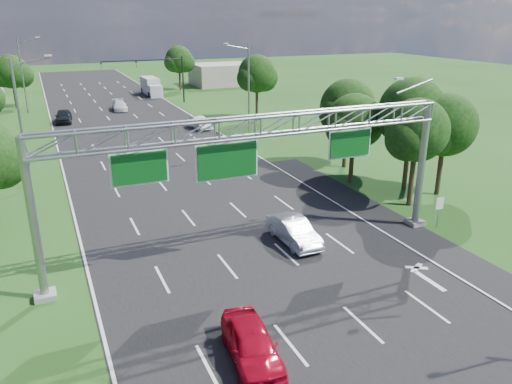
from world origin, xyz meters
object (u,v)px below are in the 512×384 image
sign_gantry (259,137)px  regulatory_sign (439,206)px  silver_sedan (294,231)px  box_truck (151,87)px  traffic_signal (160,69)px  red_coupe (252,344)px

sign_gantry → regulatory_sign: sign_gantry is taller
silver_sedan → box_truck: (5.05, 61.76, 0.62)m
traffic_signal → box_truck: 10.27m
sign_gantry → red_coupe: 11.00m
sign_gantry → box_truck: bearing=83.0°
regulatory_sign → silver_sedan: regulatory_sign is taller
regulatory_sign → silver_sedan: 9.65m
regulatory_sign → red_coupe: size_ratio=0.47×
sign_gantry → traffic_signal: size_ratio=1.92×
regulatory_sign → traffic_signal: (-4.92, 54.02, 3.66)m
sign_gantry → box_truck: 63.25m
traffic_signal → box_truck: size_ratio=1.60×
regulatory_sign → sign_gantry: bearing=175.2°
sign_gantry → silver_sedan: (2.62, 0.77, -6.14)m
traffic_signal → box_truck: traffic_signal is taller
regulatory_sign → red_coupe: regulatory_sign is taller
red_coupe → silver_sedan: red_coupe is taller
sign_gantry → silver_sedan: 6.72m
sign_gantry → silver_sedan: bearing=16.4°
traffic_signal → silver_sedan: 52.61m
regulatory_sign → traffic_signal: 54.37m
regulatory_sign → silver_sedan: size_ratio=0.46×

